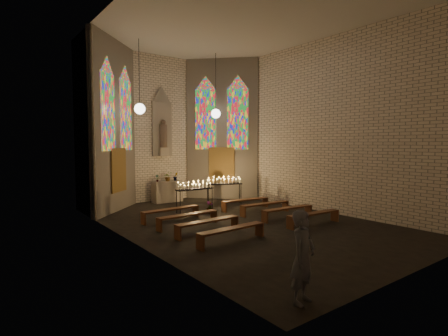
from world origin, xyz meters
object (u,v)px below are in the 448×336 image
at_px(aisle_flower_pot, 210,207).
at_px(visitor, 303,257).
at_px(votive_stand_right, 224,182).
at_px(altar, 167,191).
at_px(votive_stand_left, 195,187).

relative_size(aisle_flower_pot, visitor, 0.29).
distance_m(aisle_flower_pot, votive_stand_right, 2.36).
xyz_separation_m(altar, votive_stand_left, (-0.21, -2.82, 0.52)).
height_order(altar, aisle_flower_pot, altar).
distance_m(altar, votive_stand_right, 2.84).
relative_size(votive_stand_left, visitor, 1.00).
bearing_deg(visitor, votive_stand_left, 54.02).
xyz_separation_m(aisle_flower_pot, visitor, (-3.16, -7.49, 0.58)).
xyz_separation_m(votive_stand_right, visitor, (-4.91, -8.86, -0.21)).
bearing_deg(votive_stand_left, altar, 86.55).
height_order(aisle_flower_pot, visitor, visitor).
relative_size(altar, votive_stand_left, 0.86).
xyz_separation_m(aisle_flower_pot, votive_stand_right, (1.75, 1.37, 0.79)).
height_order(votive_stand_left, visitor, visitor).
relative_size(altar, visitor, 0.86).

